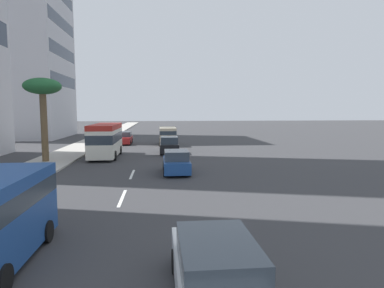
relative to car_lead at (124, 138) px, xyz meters
name	(u,v)px	position (x,y,z in m)	size (l,w,h in m)	color
ground_plane	(142,152)	(-8.41, -2.64, -0.75)	(198.00, 198.00, 0.00)	#38383A
sidewalk_right	(71,152)	(-8.41, 4.49, -0.67)	(162.00, 3.73, 0.15)	#B2ADA3
lane_stripe_mid	(122,198)	(-26.44, -2.64, -0.74)	(3.20, 0.16, 0.01)	silver
lane_stripe_far	(132,174)	(-20.36, -2.64, -0.74)	(3.20, 0.16, 0.01)	silver
car_lead	(124,138)	(0.00, 0.00, 0.00)	(4.37, 1.93, 1.58)	#A51E1E
car_second	(216,273)	(-35.74, -5.72, -0.01)	(4.70, 1.85, 1.55)	white
car_third	(169,145)	(-9.68, -5.47, 0.05)	(4.08, 1.88, 1.70)	black
minibus_fourth	(106,139)	(-11.86, 0.43, 0.92)	(6.96, 2.36, 3.05)	silver
car_sixth	(176,162)	(-20.13, -5.64, 0.00)	(4.02, 1.83, 1.58)	#1E478C
van_seventh	(168,135)	(-1.62, -5.51, 0.53)	(5.38, 2.12, 2.22)	beige
palm_tree	(43,91)	(-14.73, 4.85, 5.12)	(2.95, 2.95, 6.77)	brown
office_tower_far	(23,17)	(12.25, 16.35, 17.88)	(14.73, 11.72, 37.26)	#BCBCC1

